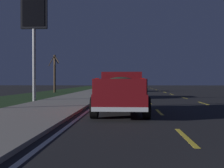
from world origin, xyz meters
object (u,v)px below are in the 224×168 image
Objects in this scene: pickup_truck at (122,91)px; bare_tree_far at (55,72)px; gas_price_sign at (34,23)px; sedan_green at (125,89)px; sedan_red at (125,86)px.

pickup_truck is 1.10× the size of bare_tree_far.
sedan_green is at bearing -53.41° from gas_price_sign.
gas_price_sign is (7.00, 6.41, 4.61)m from pickup_truck.
bare_tree_far reaches higher than sedan_red.
bare_tree_far reaches higher than pickup_truck.
gas_price_sign reaches higher than sedan_green.
sedan_red is 0.59× the size of gas_price_sign.
pickup_truck reaches higher than sedan_green.
gas_price_sign is at bearing 42.47° from pickup_truck.
gas_price_sign is at bearing 162.13° from sedan_red.
pickup_truck is at bearing -158.14° from bare_tree_far.
sedan_green is 9.41m from gas_price_sign.
pickup_truck is 26.99m from sedan_red.
sedan_red is 0.99× the size of sedan_green.
bare_tree_far is at bearing 21.86° from pickup_truck.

